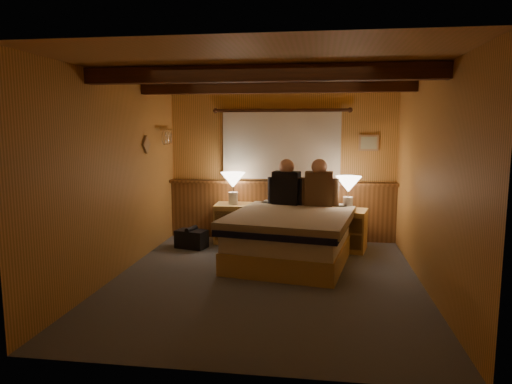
% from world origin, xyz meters
% --- Properties ---
extents(floor, '(4.20, 4.20, 0.00)m').
position_xyz_m(floor, '(0.00, 0.00, 0.00)').
color(floor, '#4E545D').
rests_on(floor, ground).
extents(ceiling, '(4.20, 4.20, 0.00)m').
position_xyz_m(ceiling, '(0.00, 0.00, 2.40)').
color(ceiling, '#C28348').
rests_on(ceiling, wall_back).
extents(wall_back, '(3.60, 0.00, 3.60)m').
position_xyz_m(wall_back, '(0.00, 2.10, 1.20)').
color(wall_back, '#D8974D').
rests_on(wall_back, floor).
extents(wall_left, '(0.00, 4.20, 4.20)m').
position_xyz_m(wall_left, '(-1.80, 0.00, 1.20)').
color(wall_left, '#D8974D').
rests_on(wall_left, floor).
extents(wall_right, '(0.00, 4.20, 4.20)m').
position_xyz_m(wall_right, '(1.80, 0.00, 1.20)').
color(wall_right, '#D8974D').
rests_on(wall_right, floor).
extents(wall_front, '(3.60, 0.00, 3.60)m').
position_xyz_m(wall_front, '(0.00, -2.10, 1.20)').
color(wall_front, '#D8974D').
rests_on(wall_front, floor).
extents(wainscot, '(3.60, 0.23, 0.94)m').
position_xyz_m(wainscot, '(0.00, 2.04, 0.49)').
color(wainscot, brown).
rests_on(wainscot, wall_back).
extents(curtain_window, '(2.18, 0.09, 1.11)m').
position_xyz_m(curtain_window, '(0.00, 2.03, 1.52)').
color(curtain_window, '#492312').
rests_on(curtain_window, wall_back).
extents(ceiling_beams, '(3.60, 1.65, 0.16)m').
position_xyz_m(ceiling_beams, '(0.00, 0.15, 2.31)').
color(ceiling_beams, '#492312').
rests_on(ceiling_beams, ceiling).
extents(coat_rail, '(0.05, 0.55, 0.24)m').
position_xyz_m(coat_rail, '(-1.72, 1.58, 1.67)').
color(coat_rail, white).
rests_on(coat_rail, wall_left).
extents(framed_print, '(0.30, 0.04, 0.25)m').
position_xyz_m(framed_print, '(1.35, 2.08, 1.55)').
color(framed_print, '#A87E54').
rests_on(framed_print, wall_back).
extents(bed, '(1.80, 2.17, 0.66)m').
position_xyz_m(bed, '(0.25, 0.83, 0.34)').
color(bed, tan).
rests_on(bed, floor).
extents(nightstand_left, '(0.57, 0.51, 0.60)m').
position_xyz_m(nightstand_left, '(-0.72, 1.73, 0.30)').
color(nightstand_left, tan).
rests_on(nightstand_left, floor).
extents(nightstand_right, '(0.63, 0.59, 0.60)m').
position_xyz_m(nightstand_right, '(1.02, 1.48, 0.30)').
color(nightstand_right, tan).
rests_on(nightstand_right, floor).
extents(lamp_left, '(0.38, 0.38, 0.49)m').
position_xyz_m(lamp_left, '(-0.72, 1.71, 0.95)').
color(lamp_left, silver).
rests_on(lamp_left, nightstand_left).
extents(lamp_right, '(0.37, 0.37, 0.49)m').
position_xyz_m(lamp_right, '(1.03, 1.51, 0.94)').
color(lamp_right, silver).
rests_on(lamp_right, nightstand_right).
extents(person_left, '(0.56, 0.29, 0.69)m').
position_xyz_m(person_left, '(0.13, 1.49, 0.94)').
color(person_left, black).
rests_on(person_left, bed).
extents(person_right, '(0.58, 0.24, 0.70)m').
position_xyz_m(person_right, '(0.60, 1.44, 0.94)').
color(person_right, '#4A321D').
rests_on(person_right, bed).
extents(duffel_bag, '(0.50, 0.37, 0.32)m').
position_xyz_m(duffel_bag, '(-1.27, 1.28, 0.14)').
color(duffel_bag, black).
rests_on(duffel_bag, floor).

